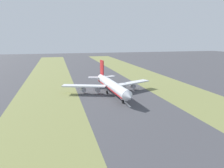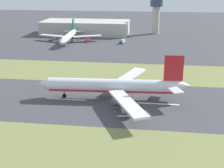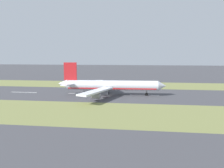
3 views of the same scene
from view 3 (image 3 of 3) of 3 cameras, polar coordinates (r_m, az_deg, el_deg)
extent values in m
plane|color=#424247|center=(138.62, -0.16, -2.70)|extent=(800.00, 800.00, 0.00)
cube|color=olive|center=(182.77, 1.70, -0.19)|extent=(40.00, 600.00, 0.01)
cube|color=olive|center=(95.25, -3.76, -7.51)|extent=(40.00, 600.00, 0.01)
cube|color=silver|center=(157.64, -22.04, -2.01)|extent=(1.20, 18.00, 0.01)
cube|color=silver|center=(142.39, -7.86, -2.50)|extent=(1.20, 18.00, 0.01)
cube|color=silver|center=(137.48, 8.46, -2.87)|extent=(1.20, 18.00, 0.01)
cylinder|color=silver|center=(134.67, 0.00, -0.34)|extent=(8.97, 56.24, 6.00)
cone|color=silver|center=(135.82, 12.94, -0.46)|extent=(6.14, 5.31, 5.88)
cone|color=silver|center=(140.34, -12.72, 0.13)|extent=(5.41, 6.26, 5.10)
cube|color=red|center=(134.91, 0.00, -1.03)|extent=(8.55, 53.99, 0.70)
cube|color=silver|center=(152.74, -2.20, 0.26)|extent=(28.81, 17.71, 0.90)
cube|color=silver|center=(118.41, -4.13, -1.90)|extent=(29.38, 15.09, 0.90)
cylinder|color=#93939E|center=(144.37, -1.31, -1.14)|extent=(3.45, 4.96, 3.20)
cylinder|color=#93939E|center=(153.59, -2.28, -0.62)|extent=(3.45, 4.96, 3.20)
cylinder|color=#93939E|center=(126.71, -2.12, -2.38)|extent=(3.45, 4.96, 3.20)
cylinder|color=#93939E|center=(118.39, -4.29, -3.11)|extent=(3.45, 4.96, 3.20)
cube|color=red|center=(138.18, -10.83, 3.28)|extent=(1.22, 8.03, 11.00)
cube|color=silver|center=(144.21, -10.19, 0.47)|extent=(10.91, 7.70, 0.60)
cube|color=silver|center=(133.68, -11.37, -0.11)|extent=(10.80, 6.83, 0.60)
cylinder|color=#59595E|center=(135.31, 9.03, -1.98)|extent=(0.50, 0.50, 3.20)
cylinder|color=black|center=(135.58, 9.01, -2.65)|extent=(0.99, 1.85, 1.80)
cylinder|color=#59595E|center=(138.04, -1.16, -1.70)|extent=(0.50, 0.50, 3.20)
cylinder|color=black|center=(138.31, -1.16, -2.35)|extent=(0.99, 1.85, 1.80)
cylinder|color=#59595E|center=(132.94, -1.38, -2.06)|extent=(0.50, 0.50, 3.20)
cylinder|color=black|center=(133.21, -1.37, -2.74)|extent=(0.99, 1.85, 1.80)
camera|label=1|loc=(154.61, 58.90, 8.51)|focal=35.00mm
camera|label=2|loc=(262.39, -0.01, 13.12)|focal=50.00mm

